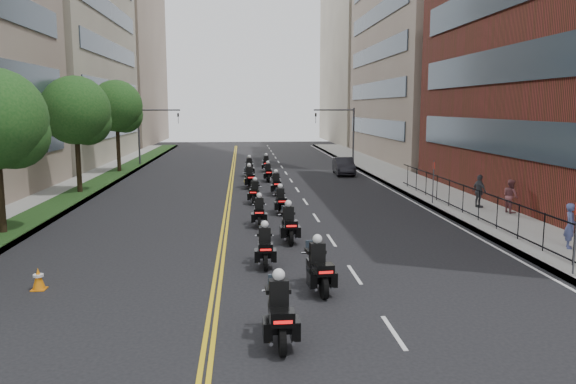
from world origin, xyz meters
The scene contains 28 objects.
ground centered at (0.00, 0.00, 0.00)m, with size 160.00×160.00×0.00m, color black.
sidewalk_right centered at (12.00, 25.00, 0.07)m, with size 4.00×90.00×0.15m, color gray.
sidewalk_left centered at (-12.00, 25.00, 0.07)m, with size 4.00×90.00×0.15m, color gray.
grass_strip centered at (-11.20, 25.00, 0.17)m, with size 2.00×90.00×0.04m, color #1B3814.
building_right_tan centered at (21.48, 48.00, 15.00)m, with size 15.11×28.00×30.00m.
building_right_far centered at (21.50, 78.00, 13.00)m, with size 15.00×28.00×26.00m, color gray.
building_left_far centered at (-22.00, 78.00, 13.00)m, with size 16.00×28.00×26.00m, color gray.
iron_fence centered at (11.00, 12.00, 0.90)m, with size 0.05×28.00×1.50m.
street_trees centered at (-11.05, 18.61, 5.13)m, with size 4.40×38.40×7.98m.
traffic_signal_right centered at (9.54, 42.00, 3.70)m, with size 4.09×0.20×5.60m.
traffic_signal_left centered at (-9.54, 42.00, 3.70)m, with size 4.09×0.20×5.60m.
motorcycle_0 centered at (0.26, -0.35, 0.72)m, with size 0.57×2.45×1.81m.
motorcycle_1 centered at (1.73, 3.41, 0.70)m, with size 0.66×2.41×1.78m.
motorcycle_2 centered at (0.19, 6.38, 0.64)m, with size 0.51×2.21×1.63m.
motorcycle_3 centered at (1.35, 9.95, 0.70)m, with size 0.56×2.40×1.77m.
motorcycle_4 centered at (0.21, 13.30, 0.63)m, with size 0.50×2.16×1.59m.
motorcycle_5 centered at (1.44, 16.37, 0.63)m, with size 0.51×2.17×1.60m.
motorcycle_6 centered at (0.14, 19.73, 0.62)m, with size 0.64×2.11×1.56m.
motorcycle_7 centered at (1.60, 22.82, 0.66)m, with size 0.52×2.26×1.67m.
motorcycle_8 centered at (-0.09, 25.99, 0.70)m, with size 0.69×2.41×1.78m.
motorcycle_9 centered at (1.38, 29.56, 0.63)m, with size 0.50×2.16×1.59m.
motorcycle_10 centered at (-0.01, 32.77, 0.70)m, with size 0.55×2.41×1.78m.
motorcycle_11 centered at (1.52, 36.19, 0.65)m, with size 0.52×2.22×1.64m.
parked_sedan centered at (8.00, 33.47, 0.72)m, with size 1.53×4.39×1.45m, color black.
pedestrian_a centered at (12.27, 7.34, 1.05)m, with size 0.66×0.43×1.80m, color #495286.
pedestrian_b centered at (13.50, 14.83, 1.04)m, with size 0.86×0.67×1.77m, color brown.
pedestrian_c centered at (12.50, 16.44, 1.07)m, with size 1.07×0.45×1.83m, color #3C3E43.
traffic_cone centered at (-7.00, 4.24, 0.35)m, with size 0.43×0.43×0.71m.
Camera 1 is at (-0.59, -13.30, 5.67)m, focal length 35.00 mm.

